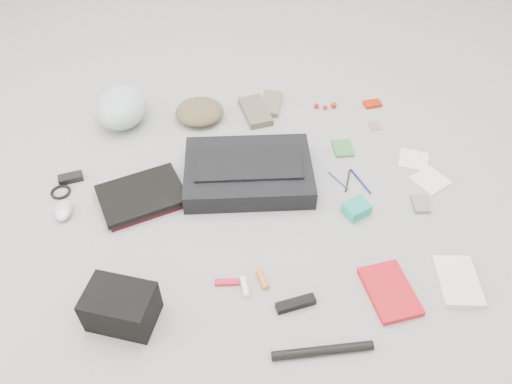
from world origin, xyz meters
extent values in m
plane|color=gray|center=(0.00, 0.00, 0.00)|extent=(4.00, 4.00, 0.00)
cube|color=black|center=(-0.01, 0.12, 0.04)|extent=(0.56, 0.42, 0.09)
cube|color=black|center=(-0.01, 0.12, 0.09)|extent=(0.45, 0.24, 0.01)
cube|color=black|center=(-0.45, 0.08, 0.01)|extent=(0.36, 0.30, 0.02)
cube|color=black|center=(-0.45, 0.08, 0.03)|extent=(0.38, 0.31, 0.02)
ellipsoid|color=#A4C8C6|center=(-0.52, 0.60, 0.08)|extent=(0.29, 0.32, 0.17)
ellipsoid|color=brown|center=(-0.17, 0.57, 0.04)|extent=(0.26, 0.25, 0.08)
cube|color=#60574B|center=(0.09, 0.56, 0.02)|extent=(0.14, 0.23, 0.03)
cube|color=#746254|center=(0.17, 0.61, 0.01)|extent=(0.15, 0.20, 0.03)
cube|color=black|center=(-0.74, 0.24, 0.01)|extent=(0.10, 0.06, 0.03)
torus|color=black|center=(-0.77, 0.17, 0.01)|extent=(0.09, 0.09, 0.01)
ellipsoid|color=silver|center=(-0.75, 0.05, 0.02)|extent=(0.07, 0.11, 0.04)
cube|color=black|center=(-0.51, -0.45, 0.07)|extent=(0.25, 0.22, 0.14)
cube|color=#B6122B|center=(-0.16, -0.37, 0.01)|extent=(0.09, 0.03, 0.01)
cylinder|color=silver|center=(-0.11, -0.40, 0.01)|extent=(0.03, 0.08, 0.02)
cylinder|color=orange|center=(-0.04, -0.38, 0.01)|extent=(0.04, 0.08, 0.02)
cube|color=black|center=(0.05, -0.49, 0.01)|extent=(0.14, 0.05, 0.03)
cylinder|color=black|center=(0.10, -0.67, 0.01)|extent=(0.32, 0.04, 0.03)
cube|color=red|center=(0.38, -0.50, 0.01)|extent=(0.17, 0.23, 0.02)
cube|color=silver|center=(0.62, -0.50, 0.01)|extent=(0.17, 0.22, 0.02)
cube|color=#337237|center=(0.43, 0.24, 0.01)|extent=(0.09, 0.12, 0.01)
cylinder|color=#2638A3|center=(0.35, 0.05, 0.00)|extent=(0.06, 0.11, 0.01)
cylinder|color=black|center=(0.39, 0.05, 0.00)|extent=(0.06, 0.12, 0.01)
cylinder|color=navy|center=(0.44, 0.03, 0.00)|extent=(0.05, 0.15, 0.01)
cube|color=teal|center=(0.37, -0.13, 0.02)|extent=(0.11, 0.10, 0.05)
cube|color=gray|center=(0.64, -0.13, 0.01)|extent=(0.08, 0.10, 0.02)
cube|color=silver|center=(0.71, 0.12, 0.00)|extent=(0.16, 0.16, 0.01)
cube|color=silver|center=(0.73, -0.01, 0.00)|extent=(0.17, 0.17, 0.01)
sphere|color=#A01712|center=(0.39, 0.56, 0.01)|extent=(0.03, 0.03, 0.02)
sphere|color=#A71B19|center=(0.43, 0.54, 0.01)|extent=(0.03, 0.03, 0.02)
sphere|color=maroon|center=(0.47, 0.55, 0.01)|extent=(0.03, 0.03, 0.03)
cube|color=#B51C06|center=(0.66, 0.53, 0.01)|extent=(0.09, 0.06, 0.02)
cube|color=#996779|center=(0.62, 0.37, 0.00)|extent=(0.05, 0.06, 0.00)
camera|label=1|loc=(-0.22, -1.34, 1.46)|focal=35.00mm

